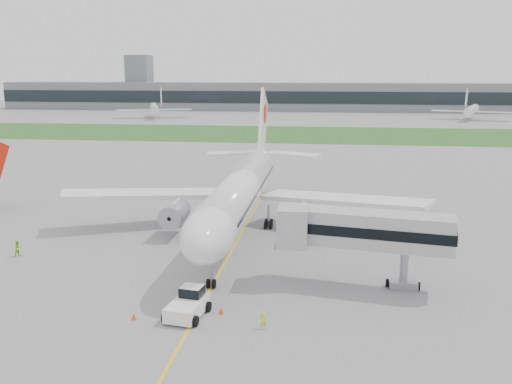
# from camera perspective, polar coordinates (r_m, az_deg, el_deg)

# --- Properties ---
(ground) EXTENTS (600.00, 600.00, 0.00)m
(ground) POSITION_cam_1_polar(r_m,az_deg,el_deg) (69.99, -1.99, -5.04)
(ground) COLOR #939396
(ground) RESTS_ON ground
(apron_markings) EXTENTS (70.00, 70.00, 0.04)m
(apron_markings) POSITION_cam_1_polar(r_m,az_deg,el_deg) (65.30, -2.70, -6.33)
(apron_markings) COLOR yellow
(apron_markings) RESTS_ON ground
(grass_strip) EXTENTS (600.00, 50.00, 0.02)m
(grass_strip) POSITION_cam_1_polar(r_m,az_deg,el_deg) (187.42, 3.99, 5.81)
(grass_strip) COLOR #295B22
(grass_strip) RESTS_ON ground
(terminal_building) EXTENTS (320.00, 22.30, 14.00)m
(terminal_building) POSITION_cam_1_polar(r_m,az_deg,el_deg) (296.34, 5.32, 9.48)
(terminal_building) COLOR gray
(terminal_building) RESTS_ON ground
(control_tower) EXTENTS (12.00, 12.00, 56.00)m
(control_tower) POSITION_cam_1_polar(r_m,az_deg,el_deg) (315.27, -11.44, 8.18)
(control_tower) COLOR gray
(control_tower) RESTS_ON ground
(airliner) EXTENTS (48.13, 53.95, 17.88)m
(airliner) POSITION_cam_1_polar(r_m,az_deg,el_deg) (73.23, -1.40, 0.31)
(airliner) COLOR white
(airliner) RESTS_ON ground
(pushback_tug) EXTENTS (3.62, 4.86, 2.32)m
(pushback_tug) POSITION_cam_1_polar(r_m,az_deg,el_deg) (50.07, -6.78, -11.02)
(pushback_tug) COLOR white
(pushback_tug) RESTS_ON ground
(jet_bridge) EXTENTS (16.88, 6.20, 7.70)m
(jet_bridge) POSITION_cam_1_polar(r_m,az_deg,el_deg) (55.43, 10.22, -3.74)
(jet_bridge) COLOR #B4B4B7
(jet_bridge) RESTS_ON ground
(safety_cone_left) EXTENTS (0.43, 0.43, 0.59)m
(safety_cone_left) POSITION_cam_1_polar(r_m,az_deg,el_deg) (50.31, -12.13, -12.06)
(safety_cone_left) COLOR #E34B0B
(safety_cone_left) RESTS_ON ground
(safety_cone_right) EXTENTS (0.44, 0.44, 0.61)m
(safety_cone_right) POSITION_cam_1_polar(r_m,az_deg,el_deg) (50.36, -3.51, -11.76)
(safety_cone_right) COLOR #E34B0B
(safety_cone_right) RESTS_ON ground
(ground_crew_near) EXTENTS (0.66, 0.57, 1.54)m
(ground_crew_near) POSITION_cam_1_polar(r_m,az_deg,el_deg) (47.45, 0.69, -12.68)
(ground_crew_near) COLOR #D8F128
(ground_crew_near) RESTS_ON ground
(ground_crew_far) EXTENTS (1.08, 1.14, 1.87)m
(ground_crew_far) POSITION_cam_1_polar(r_m,az_deg,el_deg) (69.90, -22.69, -5.24)
(ground_crew_far) COLOR #8DD423
(ground_crew_far) RESTS_ON ground
(distant_aircraft_left) EXTENTS (39.17, 36.82, 12.18)m
(distant_aircraft_left) POSITION_cam_1_polar(r_m,az_deg,el_deg) (253.03, -10.10, 7.30)
(distant_aircraft_left) COLOR white
(distant_aircraft_left) RESTS_ON ground
(distant_aircraft_right) EXTENTS (39.17, 36.82, 12.18)m
(distant_aircraft_right) POSITION_cam_1_polar(r_m,az_deg,el_deg) (254.69, 20.69, 6.74)
(distant_aircraft_right) COLOR white
(distant_aircraft_right) RESTS_ON ground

